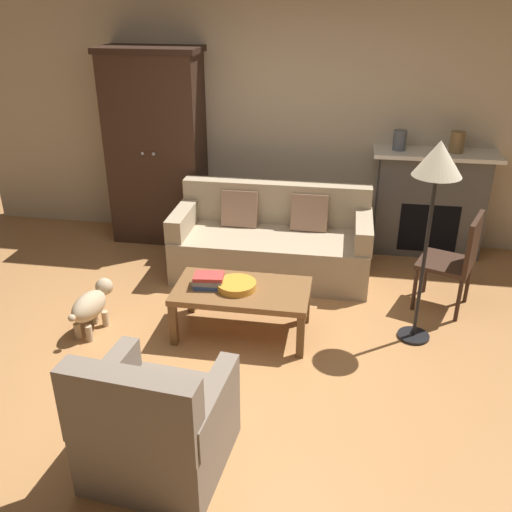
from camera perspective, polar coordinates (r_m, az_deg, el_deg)
The scene contains 14 objects.
ground_plane at distance 4.45m, azimuth -0.97°, elevation -10.47°, with size 9.60×9.60×0.00m, color #B27A47.
back_wall at distance 6.24m, azimuth 3.34°, elevation 14.26°, with size 7.20×0.10×2.80m, color beige.
fireplace at distance 6.25m, azimuth 17.19°, elevation 5.23°, with size 1.26×0.48×1.12m.
armoire at distance 6.32m, azimuth -10.05°, elevation 10.77°, with size 1.06×0.57×2.09m.
couch at distance 5.61m, azimuth 1.65°, elevation 1.32°, with size 1.93×0.86×0.86m.
coffee_table at distance 4.59m, azimuth -1.44°, elevation -3.89°, with size 1.10×0.60×0.42m.
fruit_bowl at distance 4.54m, azimuth -1.98°, elevation -3.00°, with size 0.32×0.32×0.06m, color orange.
book_stack at distance 4.58m, azimuth -4.81°, elevation -2.49°, with size 0.26×0.20×0.11m.
mantel_vase_slate at distance 6.00m, azimuth 14.37°, elevation 11.32°, with size 0.13×0.13×0.20m, color #565B66.
mantel_vase_bronze at distance 6.07m, azimuth 19.72°, elevation 10.84°, with size 0.14×0.14×0.21m, color olive.
armchair_near_left at distance 3.46m, azimuth -10.09°, elevation -16.68°, with size 0.84×0.84×0.88m.
side_chair_wooden at distance 5.17m, azimuth 19.72°, elevation -0.09°, with size 0.57×0.57×0.90m.
floor_lamp at distance 4.30m, azimuth 17.89°, elevation 8.20°, with size 0.36×0.36×1.65m.
dog at distance 4.87m, azimuth -16.37°, elevation -4.76°, with size 0.26×0.57×0.39m.
Camera 1 is at (0.68, -3.54, 2.62)m, focal length 39.43 mm.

